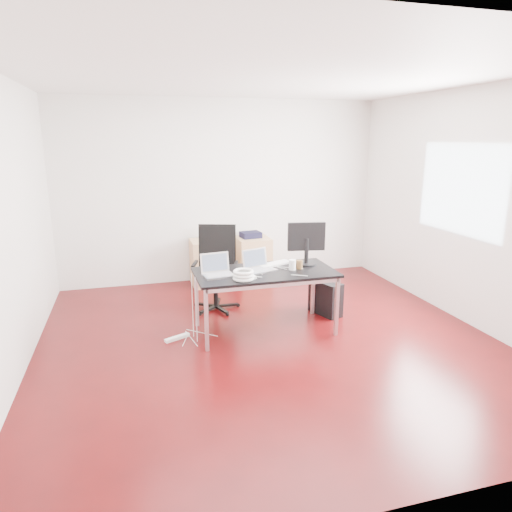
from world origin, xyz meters
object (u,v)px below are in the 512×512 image
object	(u,v)px
desk	(265,276)
office_chair	(216,264)
filing_cabinet_left	(208,262)
pc_tower	(326,298)
filing_cabinet_right	(253,259)

from	to	relation	value
desk	office_chair	xyz separation A→B (m)	(-0.40, 0.92, -0.07)
desk	filing_cabinet_left	world-z (taller)	desk
office_chair	filing_cabinet_left	distance (m)	1.04
pc_tower	office_chair	bearing A→B (deg)	134.74
filing_cabinet_left	pc_tower	world-z (taller)	filing_cabinet_left
office_chair	filing_cabinet_right	xyz separation A→B (m)	(0.79, 1.01, -0.26)
office_chair	pc_tower	size ratio (longest dim) A/B	2.40
desk	pc_tower	world-z (taller)	desk
filing_cabinet_left	pc_tower	distance (m)	2.06
desk	filing_cabinet_right	distance (m)	2.00
office_chair	filing_cabinet_left	xyz separation A→B (m)	(0.06, 1.01, -0.26)
desk	filing_cabinet_left	xyz separation A→B (m)	(-0.34, 1.93, -0.33)
pc_tower	filing_cabinet_left	bearing A→B (deg)	107.72
desk	filing_cabinet_left	distance (m)	1.99
filing_cabinet_right	pc_tower	xyz separation A→B (m)	(0.52, -1.64, -0.13)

